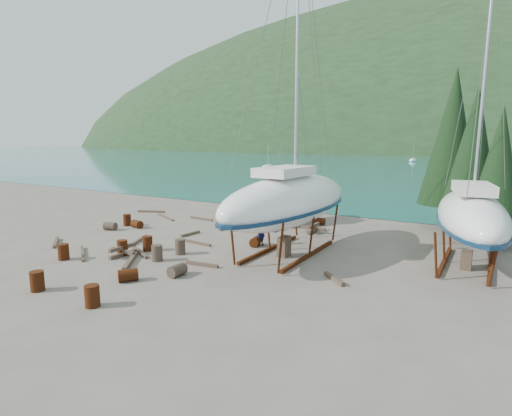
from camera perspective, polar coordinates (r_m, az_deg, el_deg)
The scene contains 49 objects.
ground at distance 23.55m, azimuth -6.61°, elevation -6.35°, with size 600.00×600.00×0.00m, color #62574D.
bay_water at distance 333.21m, azimuth 28.99°, elevation 7.40°, with size 700.00×700.00×0.00m, color #1A6886.
far_hill at distance 338.20m, azimuth 29.02°, elevation 7.41°, with size 800.00×360.00×110.00m, color #1D3018.
far_house_left at distance 220.64m, azimuth 11.68°, elevation 8.60°, with size 6.60×5.60×5.60m.
far_house_center at distance 210.63m, azimuth 22.08°, elevation 8.05°, with size 6.60×5.60×5.60m.
cypress_near_right at distance 29.89m, azimuth 28.62°, elevation 7.20°, with size 3.60×3.60×10.00m.
cypress_mid_right at distance 27.90m, azimuth 31.35°, elevation 5.08°, with size 3.06×3.06×8.50m.
cypress_back_left at distance 31.99m, azimuth 26.22°, elevation 9.04°, with size 4.14×4.14×11.50m.
moored_boat_left at distance 89.60m, azimuth 1.70°, elevation 5.81°, with size 2.00×5.00×6.05m.
moored_boat_mid at distance 98.12m, azimuth 28.88°, elevation 4.95°, with size 2.00×5.00×6.05m.
moored_boat_far at distance 129.86m, azimuth 21.51°, elevation 6.35°, with size 2.00×5.00×6.05m.
large_sailboat_near at distance 22.58m, azimuth 4.82°, elevation 1.15°, with size 4.25×12.57×19.52m.
large_sailboat_far at distance 23.09m, azimuth 28.37°, elevation -0.93°, with size 4.89×10.79×16.48m.
small_sailboat_shore at distance 31.54m, azimuth 5.39°, elevation 1.33°, with size 4.27×7.62×11.63m.
worker at distance 24.80m, azimuth 0.73°, elevation -3.35°, with size 0.64×0.42×1.77m, color #121A51.
drum_1 at distance 19.81m, azimuth -11.19°, elevation -8.72°, with size 0.58×0.58×0.88m, color #2D2823.
drum_2 at distance 31.05m, azimuth -16.65°, elevation -2.22°, with size 0.58×0.58×0.88m, color #4F1D0D.
drum_3 at distance 20.00m, azimuth -28.79°, elevation -9.14°, with size 0.58×0.58×0.88m, color #4F1D0D.
drum_4 at distance 31.19m, azimuth 8.99°, elevation -1.87°, with size 0.58×0.58×0.88m, color #4F1D0D.
drum_5 at distance 23.38m, azimuth -10.78°, elevation -5.46°, with size 0.58×0.58×0.88m, color #2D2823.
drum_6 at distance 24.75m, azimuth -0.04°, elevation -4.80°, with size 0.58×0.58×0.88m, color #4F1D0D.
drum_7 at distance 17.28m, azimuth -22.36°, elevation -11.55°, with size 0.58×0.58×0.88m, color #4F1D0D.
drum_8 at distance 32.06m, azimuth -17.93°, elevation -1.64°, with size 0.58×0.58×0.88m, color #4F1D0D.
drum_10 at distance 24.53m, azimuth -15.24°, elevation -4.91°, with size 0.58×0.58×0.88m, color #4F1D0D.
drum_11 at distance 29.96m, azimuth -0.42°, elevation -2.23°, with size 0.58×0.58×0.88m, color #2D2823.
drum_12 at distance 19.69m, azimuth -17.81°, elevation -9.13°, with size 0.58×0.58×0.88m, color #4F1D0D.
drum_13 at distance 24.35m, azimuth -25.80°, elevation -5.66°, with size 0.58×0.58×0.88m, color #4F1D0D.
drum_14 at distance 23.99m, azimuth -18.54°, elevation -5.41°, with size 0.58×0.58×0.88m, color #4F1D0D.
drum_15 at distance 30.93m, azimuth -20.10°, elevation -2.45°, with size 0.58×0.58×0.88m, color #2D2823.
drum_16 at distance 22.40m, azimuth -13.94°, elevation -6.25°, with size 0.58×0.58×0.88m, color #2D2823.
timber_0 at distance 36.61m, azimuth 1.60°, elevation -0.39°, with size 0.14×2.49×0.14m, color brown.
timber_1 at distance 19.24m, azimuth 11.11°, elevation -9.89°, with size 0.19×1.67×0.19m, color brown.
timber_2 at distance 37.29m, azimuth -14.73°, elevation -0.48°, with size 0.19×2.49×0.19m, color brown.
timber_3 at distance 25.02m, azimuth -23.52°, elevation -5.97°, with size 0.15×3.12×0.15m, color brown.
timber_4 at distance 27.97m, azimuth -9.36°, elevation -3.66°, with size 0.17×1.70×0.17m, color brown.
timber_5 at distance 24.09m, azimuth -16.22°, elevation -6.11°, with size 0.16×2.52×0.16m, color brown.
timber_6 at distance 30.54m, azimuth 3.74°, elevation -2.39°, with size 0.19×1.64×0.19m, color brown.
timber_7 at distance 21.17m, azimuth -7.72°, elevation -7.98°, with size 0.17×1.89×0.17m, color brown.
timber_8 at distance 29.67m, azimuth -5.37°, elevation -2.78°, with size 0.19×1.72×0.19m, color brown.
timber_9 at distance 37.79m, azimuth -1.06°, elevation -0.06°, with size 0.15×2.76×0.15m, color brown.
timber_10 at distance 29.66m, azimuth 1.50°, elevation -2.77°, with size 0.16×2.94×0.16m, color brown.
timber_11 at distance 25.66m, azimuth -8.71°, elevation -4.87°, with size 0.15×2.62×0.15m, color brown.
timber_12 at distance 27.05m, azimuth -16.28°, elevation -4.38°, with size 0.17×2.22×0.17m, color brown.
timber_14 at distance 28.32m, azimuth -26.66°, elevation -4.40°, with size 0.18×2.50×0.18m, color brown.
timber_15 at distance 34.39m, azimuth -12.82°, elevation -1.28°, with size 0.15×3.30×0.15m, color brown.
timber_16 at distance 22.45m, azimuth -17.53°, elevation -7.25°, with size 0.23×2.98×0.23m, color brown.
timber_17 at distance 33.13m, azimuth -7.81°, elevation -1.53°, with size 0.16×2.39×0.16m, color brown.
timber_pile_fore at distance 23.86m, azimuth -18.51°, elevation -5.84°, with size 1.80×1.80×0.60m.
timber_pile_aft at distance 28.57m, azimuth 8.19°, elevation -2.90°, with size 1.80×1.80×0.60m.
Camera 1 is at (13.93, -17.85, 6.49)m, focal length 28.00 mm.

